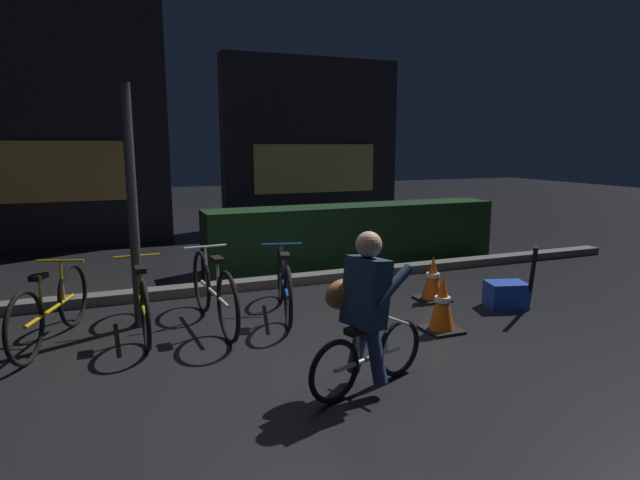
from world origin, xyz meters
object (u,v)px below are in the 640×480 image
parked_bike_left_mid (51,308)px  traffic_cone_far (433,279)px  parked_bike_center_right (214,292)px  blue_crate (506,295)px  parked_bike_right_mid (284,284)px  parked_bike_center_left (141,300)px  cyclist (364,311)px  traffic_cone_near (442,304)px  closed_umbrella (532,278)px  street_post (133,209)px

parked_bike_left_mid → traffic_cone_far: parked_bike_left_mid is taller
parked_bike_center_right → blue_crate: bearing=-105.1°
parked_bike_right_mid → blue_crate: parked_bike_right_mid is taller
parked_bike_center_left → cyclist: 2.48m
parked_bike_left_mid → blue_crate: 4.87m
traffic_cone_near → parked_bike_center_right: bearing=154.0°
traffic_cone_near → parked_bike_center_left: bearing=159.0°
parked_bike_right_mid → parked_bike_left_mid: bearing=104.1°
parked_bike_center_right → traffic_cone_near: 2.36m
parked_bike_left_mid → closed_umbrella: size_ratio=1.85×
parked_bike_center_left → parked_bike_center_right: 0.72m
traffic_cone_near → traffic_cone_far: size_ratio=1.07×
cyclist → parked_bike_center_left: bearing=110.1°
street_post → traffic_cone_near: size_ratio=4.17×
parked_bike_left_mid → parked_bike_right_mid: size_ratio=0.98×
traffic_cone_near → traffic_cone_far: (0.53, 0.96, -0.02)m
traffic_cone_near → blue_crate: bearing=18.9°
parked_bike_center_right → closed_umbrella: 3.52m
parked_bike_center_left → traffic_cone_near: (2.83, -1.09, -0.06)m
parked_bike_right_mid → parked_bike_center_right: bearing=111.0°
parked_bike_left_mid → traffic_cone_far: size_ratio=2.85×
closed_umbrella → traffic_cone_near: bearing=-46.1°
traffic_cone_near → cyclist: bearing=-147.1°
street_post → parked_bike_right_mid: street_post is taller
street_post → parked_bike_right_mid: 1.79m
parked_bike_center_left → closed_umbrella: size_ratio=1.92×
parked_bike_left_mid → traffic_cone_near: 3.81m
street_post → parked_bike_center_left: street_post is taller
parked_bike_center_right → traffic_cone_far: bearing=-95.8°
traffic_cone_far → street_post: bearing=174.2°
blue_crate → parked_bike_right_mid: bearing=163.3°
traffic_cone_far → cyclist: 2.60m
street_post → parked_bike_right_mid: bearing=-5.9°
parked_bike_right_mid → closed_umbrella: size_ratio=1.90×
street_post → cyclist: bearing=-54.2°
parked_bike_center_left → blue_crate: size_ratio=3.72×
parked_bike_left_mid → parked_bike_center_left: 0.81m
street_post → parked_bike_center_left: (0.02, -0.21, -0.89)m
parked_bike_center_left → traffic_cone_far: bearing=-93.6°
parked_bike_center_right → traffic_cone_far: (2.65, -0.07, -0.10)m
blue_crate → closed_umbrella: size_ratio=0.52×
parked_bike_left_mid → blue_crate: parked_bike_left_mid is taller
traffic_cone_near → closed_umbrella: closed_umbrella is taller
traffic_cone_far → cyclist: size_ratio=0.44×
parked_bike_right_mid → traffic_cone_far: parked_bike_right_mid is taller
parked_bike_center_left → blue_crate: bearing=-101.1°
parked_bike_right_mid → blue_crate: (2.48, -0.74, -0.19)m
traffic_cone_far → closed_umbrella: size_ratio=0.65×
parked_bike_right_mid → cyclist: (0.00, -1.99, 0.28)m
street_post → cyclist: street_post is taller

